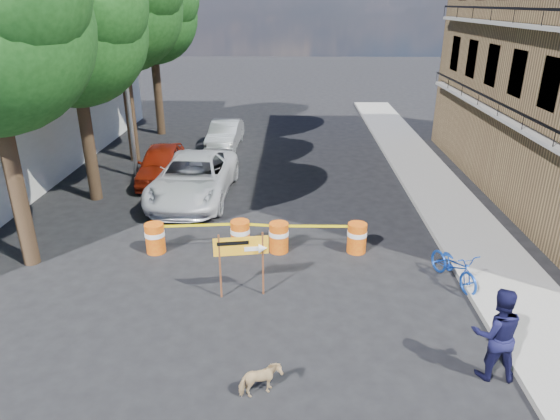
# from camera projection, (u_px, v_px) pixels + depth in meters

# --- Properties ---
(ground) EXTENTS (120.00, 120.00, 0.00)m
(ground) POSITION_uv_depth(u_px,v_px,m) (268.00, 305.00, 12.17)
(ground) COLOR black
(ground) RESTS_ON ground
(sidewalk_east) EXTENTS (2.40, 40.00, 0.15)m
(sidewalk_east) POSITION_uv_depth(u_px,v_px,m) (452.00, 210.00, 17.52)
(sidewalk_east) COLOR gray
(sidewalk_east) RESTS_ON ground
(tree_mid_a) EXTENTS (5.25, 5.00, 8.68)m
(tree_mid_a) POSITION_uv_depth(u_px,v_px,m) (73.00, 29.00, 16.47)
(tree_mid_a) COLOR #332316
(tree_mid_a) RESTS_ON ground
(tree_mid_b) EXTENTS (5.67, 5.40, 9.62)m
(tree_mid_b) POSITION_uv_depth(u_px,v_px,m) (119.00, 5.00, 20.81)
(tree_mid_b) COLOR #332316
(tree_mid_b) RESTS_ON ground
(tree_far) EXTENTS (5.04, 4.80, 8.84)m
(tree_far) POSITION_uv_depth(u_px,v_px,m) (152.00, 15.00, 25.61)
(tree_far) COLOR #332316
(tree_far) RESTS_ON ground
(streetlamp) EXTENTS (1.25, 0.18, 8.00)m
(streetlamp) POSITION_uv_depth(u_px,v_px,m) (126.00, 71.00, 19.38)
(streetlamp) COLOR gray
(streetlamp) RESTS_ON ground
(barrel_far_left) EXTENTS (0.58, 0.58, 0.90)m
(barrel_far_left) POSITION_uv_depth(u_px,v_px,m) (155.00, 238.00, 14.59)
(barrel_far_left) COLOR #D83E0C
(barrel_far_left) RESTS_ON ground
(barrel_mid_left) EXTENTS (0.58, 0.58, 0.90)m
(barrel_mid_left) POSITION_uv_depth(u_px,v_px,m) (240.00, 235.00, 14.77)
(barrel_mid_left) COLOR #D83E0C
(barrel_mid_left) RESTS_ON ground
(barrel_mid_right) EXTENTS (0.58, 0.58, 0.90)m
(barrel_mid_right) POSITION_uv_depth(u_px,v_px,m) (279.00, 237.00, 14.63)
(barrel_mid_right) COLOR #D83E0C
(barrel_mid_right) RESTS_ON ground
(barrel_far_right) EXTENTS (0.58, 0.58, 0.90)m
(barrel_far_right) POSITION_uv_depth(u_px,v_px,m) (357.00, 237.00, 14.61)
(barrel_far_right) COLOR #D83E0C
(barrel_far_right) RESTS_ON ground
(detour_sign) EXTENTS (1.33, 0.33, 1.73)m
(detour_sign) POSITION_uv_depth(u_px,v_px,m) (248.00, 251.00, 12.11)
(detour_sign) COLOR #592D19
(detour_sign) RESTS_ON ground
(pedestrian) EXTENTS (0.99, 0.80, 1.95)m
(pedestrian) POSITION_uv_depth(u_px,v_px,m) (496.00, 334.00, 9.53)
(pedestrian) COLOR black
(pedestrian) RESTS_ON ground
(bicycle) EXTENTS (0.95, 1.15, 1.87)m
(bicycle) POSITION_uv_depth(u_px,v_px,m) (456.00, 251.00, 12.80)
(bicycle) COLOR #1542B2
(bicycle) RESTS_ON ground
(dog) EXTENTS (0.88, 0.66, 0.67)m
(dog) POSITION_uv_depth(u_px,v_px,m) (260.00, 381.00, 9.27)
(dog) COLOR tan
(dog) RESTS_ON ground
(suv_white) EXTENTS (2.87, 5.86, 1.60)m
(suv_white) POSITION_uv_depth(u_px,v_px,m) (194.00, 178.00, 18.51)
(suv_white) COLOR white
(suv_white) RESTS_ON ground
(sedan_red) EXTENTS (2.07, 4.38, 1.45)m
(sedan_red) POSITION_uv_depth(u_px,v_px,m) (162.00, 163.00, 20.43)
(sedan_red) COLOR maroon
(sedan_red) RESTS_ON ground
(sedan_silver) EXTENTS (1.57, 4.07, 1.32)m
(sedan_silver) POSITION_uv_depth(u_px,v_px,m) (225.00, 134.00, 25.21)
(sedan_silver) COLOR silver
(sedan_silver) RESTS_ON ground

